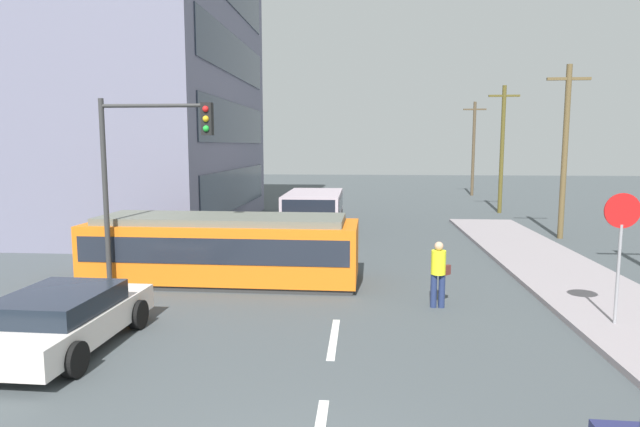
% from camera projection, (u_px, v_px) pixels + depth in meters
% --- Properties ---
extents(ground_plane, '(120.00, 120.00, 0.00)m').
position_uv_depth(ground_plane, '(341.00, 288.00, 15.28)').
color(ground_plane, '#42494D').
extents(lane_stripe_2, '(0.16, 2.40, 0.01)m').
position_uv_depth(lane_stripe_2, '(334.00, 338.00, 11.32)').
color(lane_stripe_2, silver).
rests_on(lane_stripe_2, ground).
extents(lane_stripe_3, '(0.16, 2.40, 0.01)m').
position_uv_depth(lane_stripe_3, '(348.00, 246.00, 21.70)').
color(lane_stripe_3, silver).
rests_on(lane_stripe_3, ground).
extents(lane_stripe_4, '(0.16, 2.40, 0.01)m').
position_uv_depth(lane_stripe_4, '(351.00, 224.00, 27.64)').
color(lane_stripe_4, silver).
rests_on(lane_stripe_4, ground).
extents(streetcar_tram, '(7.97, 2.67, 1.98)m').
position_uv_depth(streetcar_tram, '(223.00, 248.00, 15.92)').
color(streetcar_tram, orange).
rests_on(streetcar_tram, ground).
extents(city_bus, '(2.57, 5.33, 1.85)m').
position_uv_depth(city_bus, '(314.00, 209.00, 25.22)').
color(city_bus, '#B8A6B1').
rests_on(city_bus, ground).
extents(pedestrian_crossing, '(0.51, 0.36, 1.67)m').
position_uv_depth(pedestrian_crossing, '(439.00, 270.00, 13.38)').
color(pedestrian_crossing, navy).
rests_on(pedestrian_crossing, ground).
extents(parked_sedan_mid, '(2.20, 4.27, 1.19)m').
position_uv_depth(parked_sedan_mid, '(63.00, 318.00, 10.67)').
color(parked_sedan_mid, silver).
rests_on(parked_sedan_mid, ground).
extents(stop_sign, '(0.76, 0.07, 2.88)m').
position_uv_depth(stop_sign, '(621.00, 231.00, 11.60)').
color(stop_sign, gray).
rests_on(stop_sign, sidewalk_curb_right).
extents(traffic_light_mast, '(3.07, 0.33, 5.27)m').
position_uv_depth(traffic_light_mast, '(146.00, 158.00, 14.30)').
color(traffic_light_mast, '#333333').
rests_on(traffic_light_mast, ground).
extents(utility_pole_mid, '(1.80, 0.24, 7.42)m').
position_uv_depth(utility_pole_mid, '(565.00, 149.00, 23.05)').
color(utility_pole_mid, brown).
rests_on(utility_pole_mid, ground).
extents(utility_pole_far, '(1.80, 0.24, 7.53)m').
position_uv_depth(utility_pole_far, '(502.00, 147.00, 31.98)').
color(utility_pole_far, brown).
rests_on(utility_pole_far, ground).
extents(utility_pole_distant, '(1.80, 0.24, 7.49)m').
position_uv_depth(utility_pole_distant, '(474.00, 147.00, 43.23)').
color(utility_pole_distant, brown).
rests_on(utility_pole_distant, ground).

